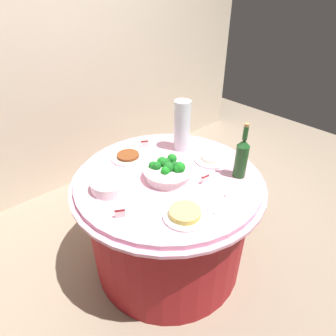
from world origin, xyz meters
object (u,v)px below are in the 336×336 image
at_px(broccoli_bowl, 168,171).
at_px(label_placard_front, 120,212).
at_px(serving_tongs, 219,203).
at_px(label_placard_mid, 145,143).
at_px(plate_stack, 110,184).
at_px(label_placard_rear, 205,178).
at_px(food_plate_stir_fry, 128,157).
at_px(decorative_fruit_vase, 182,129).
at_px(food_plate_rice, 212,159).
at_px(wine_bottle, 242,157).
at_px(food_plate_noodles, 185,214).

height_order(broccoli_bowl, label_placard_front, broccoli_bowl).
xyz_separation_m(serving_tongs, label_placard_mid, (0.08, 0.74, 0.03)).
bearing_deg(label_placard_front, plate_stack, 69.60).
height_order(broccoli_bowl, label_placard_rear, broccoli_bowl).
relative_size(food_plate_stir_fry, label_placard_mid, 4.00).
bearing_deg(serving_tongs, label_placard_mid, 83.75).
distance_m(serving_tongs, food_plate_stir_fry, 0.69).
xyz_separation_m(decorative_fruit_vase, label_placard_rear, (-0.18, -0.38, -0.12)).
relative_size(plate_stack, food_plate_rice, 0.95).
bearing_deg(wine_bottle, label_placard_rear, 157.32).
relative_size(label_placard_front, label_placard_mid, 1.00).
bearing_deg(broccoli_bowl, label_placard_mid, 71.99).
height_order(wine_bottle, label_placard_front, wine_bottle).
bearing_deg(label_placard_front, label_placard_rear, -8.67).
height_order(broccoli_bowl, label_placard_mid, broccoli_bowl).
relative_size(food_plate_noodles, label_placard_front, 4.00).
xyz_separation_m(food_plate_stir_fry, label_placard_rear, (0.17, -0.52, 0.02)).
xyz_separation_m(broccoli_bowl, label_placard_front, (-0.40, -0.10, -0.01)).
distance_m(broccoli_bowl, label_placard_mid, 0.40).
height_order(food_plate_rice, label_placard_mid, label_placard_mid).
bearing_deg(food_plate_stir_fry, wine_bottle, -57.87).
xyz_separation_m(food_plate_stir_fry, food_plate_noodles, (-0.11, -0.64, 0.01)).
bearing_deg(food_plate_rice, broccoli_bowl, 172.52).
bearing_deg(decorative_fruit_vase, food_plate_rice, -82.28).
xyz_separation_m(wine_bottle, food_plate_stir_fry, (-0.38, 0.60, -0.12)).
distance_m(broccoli_bowl, food_plate_noodles, 0.35).
bearing_deg(food_plate_rice, food_plate_noodles, -152.10).
bearing_deg(food_plate_noodles, label_placard_front, 139.24).
distance_m(plate_stack, wine_bottle, 0.76).
relative_size(decorative_fruit_vase, serving_tongs, 2.03).
xyz_separation_m(plate_stack, label_placard_front, (-0.09, -0.23, 0.00)).
xyz_separation_m(plate_stack, food_plate_stir_fry, (0.26, 0.21, -0.02)).
bearing_deg(food_plate_stir_fry, label_placard_mid, 15.64).
bearing_deg(label_placard_front, label_placard_mid, 42.78).
xyz_separation_m(label_placard_mid, label_placard_rear, (0.00, -0.56, 0.00)).
xyz_separation_m(plate_stack, label_placard_mid, (0.44, 0.25, 0.00)).
bearing_deg(food_plate_stir_fry, plate_stack, -142.12).
distance_m(broccoli_bowl, food_plate_rice, 0.34).
distance_m(decorative_fruit_vase, label_placard_front, 0.77).
height_order(plate_stack, wine_bottle, wine_bottle).
height_order(food_plate_stir_fry, label_placard_front, label_placard_front).
bearing_deg(food_plate_noodles, decorative_fruit_vase, 47.61).
bearing_deg(decorative_fruit_vase, label_placard_mid, 134.53).
xyz_separation_m(food_plate_rice, food_plate_noodles, (-0.50, -0.26, 0.01)).
bearing_deg(serving_tongs, decorative_fruit_vase, 64.79).
xyz_separation_m(broccoli_bowl, food_plate_stir_fry, (-0.05, 0.33, -0.03)).
relative_size(plate_stack, decorative_fruit_vase, 0.62).
relative_size(wine_bottle, serving_tongs, 2.01).
distance_m(wine_bottle, serving_tongs, 0.32).
relative_size(plate_stack, label_placard_mid, 3.82).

